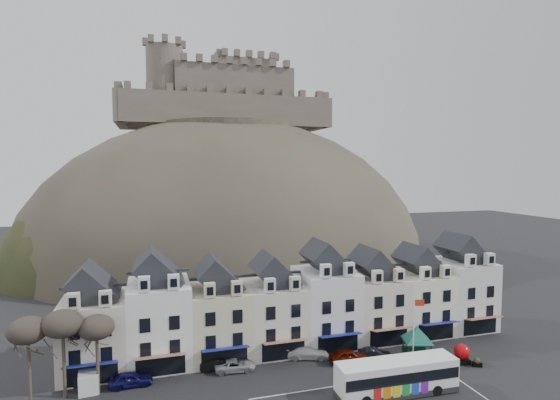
# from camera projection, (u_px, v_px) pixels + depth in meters

# --- Properties ---
(townhouse_terrace) EXTENTS (54.40, 9.35, 11.80)m
(townhouse_terrace) POSITION_uv_depth(u_px,v_px,m) (301.00, 303.00, 54.52)
(townhouse_terrace) COLOR beige
(townhouse_terrace) RESTS_ON ground
(castle_hill) EXTENTS (100.00, 76.00, 68.00)m
(castle_hill) POSITION_uv_depth(u_px,v_px,m) (234.00, 258.00, 105.90)
(castle_hill) COLOR #38352B
(castle_hill) RESTS_ON ground
(castle) EXTENTS (50.20, 22.20, 22.00)m
(castle) POSITION_uv_depth(u_px,v_px,m) (224.00, 95.00, 109.33)
(castle) COLOR brown
(castle) RESTS_ON ground
(tree_left_far) EXTENTS (3.61, 3.61, 8.24)m
(tree_left_far) POSITION_uv_depth(u_px,v_px,m) (28.00, 331.00, 40.94)
(tree_left_far) COLOR #342D21
(tree_left_far) RESTS_ON ground
(tree_left_mid) EXTENTS (3.78, 3.78, 8.64)m
(tree_left_mid) POSITION_uv_depth(u_px,v_px,m) (63.00, 324.00, 41.77)
(tree_left_mid) COLOR #342D21
(tree_left_mid) RESTS_ON ground
(tree_left_near) EXTENTS (3.43, 3.43, 7.84)m
(tree_left_near) POSITION_uv_depth(u_px,v_px,m) (96.00, 328.00, 42.66)
(tree_left_near) COLOR #342D21
(tree_left_near) RESTS_ON ground
(bus) EXTENTS (12.27, 3.20, 3.44)m
(bus) POSITION_uv_depth(u_px,v_px,m) (397.00, 375.00, 42.77)
(bus) COLOR #262628
(bus) RESTS_ON ground
(bus_shelter) EXTENTS (5.88, 5.88, 3.92)m
(bus_shelter) POSITION_uv_depth(u_px,v_px,m) (417.00, 334.00, 50.26)
(bus_shelter) COLOR #103120
(bus_shelter) RESTS_ON ground
(red_buoy) EXTENTS (1.76, 1.76, 2.18)m
(red_buoy) POSITION_uv_depth(u_px,v_px,m) (462.00, 353.00, 49.66)
(red_buoy) COLOR black
(red_buoy) RESTS_ON ground
(flagpole) EXTENTS (1.14, 0.36, 8.11)m
(flagpole) POSITION_uv_depth(u_px,v_px,m) (415.00, 329.00, 47.74)
(flagpole) COLOR silver
(flagpole) RESTS_ON ground
(white_van) EXTENTS (2.38, 4.48, 1.96)m
(white_van) POSITION_uv_depth(u_px,v_px,m) (89.00, 377.00, 44.22)
(white_van) COLOR silver
(white_van) RESTS_ON ground
(planter_west) EXTENTS (1.13, 0.86, 1.01)m
(planter_west) POSITION_uv_depth(u_px,v_px,m) (477.00, 362.00, 48.77)
(planter_west) COLOR black
(planter_west) RESTS_ON ground
(planter_east) EXTENTS (1.13, 0.74, 1.04)m
(planter_east) POSITION_uv_depth(u_px,v_px,m) (450.00, 359.00, 49.57)
(planter_east) COLOR black
(planter_east) RESTS_ON ground
(car_navy) EXTENTS (4.38, 1.87, 1.47)m
(car_navy) POSITION_uv_depth(u_px,v_px,m) (131.00, 379.00, 44.37)
(car_navy) COLOR #0E0D43
(car_navy) RESTS_ON ground
(car_black) EXTENTS (4.31, 2.00, 1.37)m
(car_black) POSITION_uv_depth(u_px,v_px,m) (219.00, 364.00, 47.99)
(car_black) COLOR black
(car_black) RESTS_ON ground
(car_silver) EXTENTS (4.58, 2.43, 1.25)m
(car_silver) POSITION_uv_depth(u_px,v_px,m) (235.00, 365.00, 47.74)
(car_silver) COLOR #A7AAAF
(car_silver) RESTS_ON ground
(car_white) EXTENTS (5.31, 3.35, 1.43)m
(car_white) POSITION_uv_depth(u_px,v_px,m) (307.00, 352.00, 50.90)
(car_white) COLOR silver
(car_white) RESTS_ON ground
(car_maroon) EXTENTS (4.69, 2.26, 1.54)m
(car_maroon) POSITION_uv_depth(u_px,v_px,m) (349.00, 356.00, 49.66)
(car_maroon) COLOR #531004
(car_maroon) RESTS_ON ground
(car_charcoal) EXTENTS (4.02, 2.72, 1.25)m
(car_charcoal) POSITION_uv_depth(u_px,v_px,m) (375.00, 354.00, 50.60)
(car_charcoal) COLOR black
(car_charcoal) RESTS_ON ground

